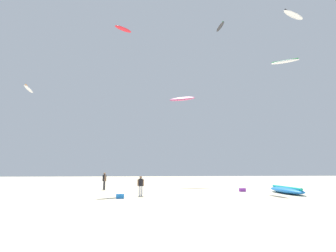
{
  "coord_description": "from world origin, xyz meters",
  "views": [
    {
      "loc": [
        -3.45,
        -15.95,
        2.13
      ],
      "look_at": [
        0.0,
        20.5,
        8.17
      ],
      "focal_mm": 27.83,
      "sensor_mm": 36.0,
      "label": 1
    }
  ],
  "objects_px": {
    "kite_grounded_near": "(286,190)",
    "kite_aloft_3": "(220,27)",
    "person_foreground": "(141,184)",
    "gear_bag": "(242,190)",
    "kite_aloft_5": "(123,29)",
    "kite_aloft_1": "(182,99)",
    "kite_aloft_2": "(285,62)",
    "kite_aloft_4": "(293,15)",
    "kite_aloft_0": "(29,89)",
    "cooler_box": "(120,196)",
    "person_midground": "(104,180)"
  },
  "relations": [
    {
      "from": "kite_grounded_near",
      "to": "kite_aloft_3",
      "type": "bearing_deg",
      "value": 105.58
    },
    {
      "from": "person_foreground",
      "to": "kite_aloft_3",
      "type": "height_order",
      "value": "kite_aloft_3"
    },
    {
      "from": "gear_bag",
      "to": "person_foreground",
      "type": "bearing_deg",
      "value": -161.59
    },
    {
      "from": "person_foreground",
      "to": "kite_aloft_5",
      "type": "distance_m",
      "value": 20.95
    },
    {
      "from": "kite_aloft_1",
      "to": "kite_aloft_2",
      "type": "distance_m",
      "value": 20.36
    },
    {
      "from": "person_foreground",
      "to": "kite_aloft_2",
      "type": "xyz_separation_m",
      "value": [
        23.78,
        18.19,
        19.1
      ]
    },
    {
      "from": "kite_aloft_2",
      "to": "gear_bag",
      "type": "bearing_deg",
      "value": -133.42
    },
    {
      "from": "kite_aloft_1",
      "to": "kite_aloft_4",
      "type": "height_order",
      "value": "kite_aloft_4"
    },
    {
      "from": "kite_aloft_1",
      "to": "kite_aloft_2",
      "type": "relative_size",
      "value": 0.86
    },
    {
      "from": "kite_aloft_3",
      "to": "kite_aloft_5",
      "type": "distance_m",
      "value": 12.85
    },
    {
      "from": "kite_grounded_near",
      "to": "kite_aloft_0",
      "type": "bearing_deg",
      "value": 152.37
    },
    {
      "from": "kite_aloft_2",
      "to": "kite_aloft_4",
      "type": "relative_size",
      "value": 1.0
    },
    {
      "from": "kite_aloft_0",
      "to": "kite_aloft_3",
      "type": "height_order",
      "value": "kite_aloft_3"
    },
    {
      "from": "gear_bag",
      "to": "kite_aloft_1",
      "type": "distance_m",
      "value": 16.58
    },
    {
      "from": "gear_bag",
      "to": "kite_aloft_0",
      "type": "xyz_separation_m",
      "value": [
        -25.86,
        12.92,
        13.22
      ]
    },
    {
      "from": "person_foreground",
      "to": "gear_bag",
      "type": "height_order",
      "value": "person_foreground"
    },
    {
      "from": "kite_grounded_near",
      "to": "gear_bag",
      "type": "xyz_separation_m",
      "value": [
        -3.12,
        2.25,
        -0.13
      ]
    },
    {
      "from": "gear_bag",
      "to": "kite_aloft_0",
      "type": "distance_m",
      "value": 31.78
    },
    {
      "from": "cooler_box",
      "to": "gear_bag",
      "type": "xyz_separation_m",
      "value": [
        11.05,
        4.78,
        0.0
      ]
    },
    {
      "from": "kite_grounded_near",
      "to": "kite_aloft_2",
      "type": "bearing_deg",
      "value": 57.29
    },
    {
      "from": "kite_aloft_0",
      "to": "kite_aloft_4",
      "type": "distance_m",
      "value": 39.9
    },
    {
      "from": "kite_grounded_near",
      "to": "kite_aloft_0",
      "type": "height_order",
      "value": "kite_aloft_0"
    },
    {
      "from": "person_midground",
      "to": "cooler_box",
      "type": "xyz_separation_m",
      "value": [
        2.38,
        -8.52,
        -0.86
      ]
    },
    {
      "from": "kite_grounded_near",
      "to": "cooler_box",
      "type": "xyz_separation_m",
      "value": [
        -14.16,
        -2.53,
        -0.13
      ]
    },
    {
      "from": "kite_aloft_0",
      "to": "kite_aloft_4",
      "type": "height_order",
      "value": "kite_aloft_4"
    },
    {
      "from": "cooler_box",
      "to": "kite_aloft_4",
      "type": "xyz_separation_m",
      "value": [
        23.28,
        13.37,
        24.28
      ]
    },
    {
      "from": "person_midground",
      "to": "cooler_box",
      "type": "bearing_deg",
      "value": 80.08
    },
    {
      "from": "person_foreground",
      "to": "person_midground",
      "type": "distance_m",
      "value": 7.93
    },
    {
      "from": "kite_aloft_0",
      "to": "kite_aloft_2",
      "type": "height_order",
      "value": "kite_aloft_2"
    },
    {
      "from": "kite_aloft_0",
      "to": "kite_aloft_3",
      "type": "bearing_deg",
      "value": -12.95
    },
    {
      "from": "person_midground",
      "to": "cooler_box",
      "type": "relative_size",
      "value": 3.13
    },
    {
      "from": "kite_aloft_0",
      "to": "kite_aloft_4",
      "type": "bearing_deg",
      "value": -6.48
    },
    {
      "from": "kite_grounded_near",
      "to": "kite_aloft_5",
      "type": "relative_size",
      "value": 2.21
    },
    {
      "from": "kite_aloft_0",
      "to": "kite_aloft_1",
      "type": "relative_size",
      "value": 0.94
    },
    {
      "from": "kite_aloft_0",
      "to": "kite_aloft_3",
      "type": "distance_m",
      "value": 28.15
    },
    {
      "from": "person_midground",
      "to": "kite_aloft_3",
      "type": "xyz_separation_m",
      "value": [
        14.01,
        3.1,
        19.87
      ]
    },
    {
      "from": "person_midground",
      "to": "cooler_box",
      "type": "height_order",
      "value": "person_midground"
    },
    {
      "from": "kite_aloft_5",
      "to": "kite_aloft_1",
      "type": "bearing_deg",
      "value": 30.57
    },
    {
      "from": "cooler_box",
      "to": "kite_aloft_2",
      "type": "height_order",
      "value": "kite_aloft_2"
    },
    {
      "from": "kite_grounded_near",
      "to": "kite_aloft_5",
      "type": "bearing_deg",
      "value": 151.24
    },
    {
      "from": "person_foreground",
      "to": "kite_aloft_4",
      "type": "distance_m",
      "value": 34.18
    },
    {
      "from": "kite_aloft_0",
      "to": "kite_aloft_3",
      "type": "xyz_separation_m",
      "value": [
        26.44,
        -6.08,
        7.52
      ]
    },
    {
      "from": "kite_grounded_near",
      "to": "kite_aloft_1",
      "type": "distance_m",
      "value": 19.0
    },
    {
      "from": "person_midground",
      "to": "gear_bag",
      "type": "xyz_separation_m",
      "value": [
        13.43,
        -3.74,
        -0.86
      ]
    },
    {
      "from": "person_foreground",
      "to": "kite_grounded_near",
      "type": "relative_size",
      "value": 0.31
    },
    {
      "from": "kite_grounded_near",
      "to": "gear_bag",
      "type": "distance_m",
      "value": 3.84
    },
    {
      "from": "kite_aloft_4",
      "to": "kite_aloft_0",
      "type": "bearing_deg",
      "value": 173.52
    },
    {
      "from": "kite_aloft_2",
      "to": "kite_aloft_5",
      "type": "bearing_deg",
      "value": -161.44
    },
    {
      "from": "cooler_box",
      "to": "gear_bag",
      "type": "bearing_deg",
      "value": 23.38
    },
    {
      "from": "gear_bag",
      "to": "kite_aloft_3",
      "type": "xyz_separation_m",
      "value": [
        0.58,
        6.84,
        20.74
      ]
    }
  ]
}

